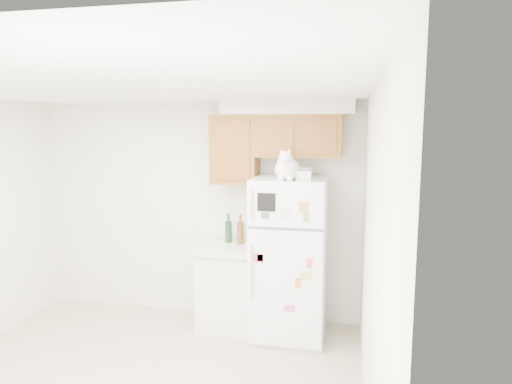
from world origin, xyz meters
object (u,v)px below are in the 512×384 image
(refrigerator, at_px, (289,258))
(cat, at_px, (287,168))
(storage_box_back, at_px, (303,172))
(bottle_amber, at_px, (240,229))
(base_counter, at_px, (229,286))
(storage_box_front, at_px, (304,175))
(bottle_green, at_px, (228,228))

(refrigerator, bearing_deg, cat, -92.07)
(refrigerator, distance_m, storage_box_back, 0.92)
(refrigerator, bearing_deg, bottle_amber, 160.57)
(base_counter, xyz_separation_m, bottle_amber, (0.11, 0.13, 0.62))
(cat, relative_size, bottle_amber, 1.36)
(base_counter, height_order, bottle_amber, bottle_amber)
(storage_box_front, distance_m, bottle_green, 1.18)
(refrigerator, height_order, bottle_amber, refrigerator)
(refrigerator, bearing_deg, storage_box_front, -46.72)
(base_counter, distance_m, bottle_amber, 0.65)
(base_counter, bearing_deg, storage_box_front, -15.70)
(cat, bearing_deg, storage_box_back, 71.67)
(cat, relative_size, bottle_green, 1.38)
(base_counter, distance_m, cat, 1.54)
(bottle_green, relative_size, bottle_amber, 0.99)
(storage_box_back, height_order, storage_box_front, storage_box_back)
(storage_box_front, bearing_deg, refrigerator, 132.77)
(storage_box_back, distance_m, bottle_amber, 0.96)
(base_counter, height_order, bottle_green, bottle_green)
(base_counter, bearing_deg, storage_box_back, 6.13)
(cat, xyz_separation_m, storage_box_front, (0.16, 0.03, -0.07))
(refrigerator, relative_size, storage_box_back, 9.44)
(cat, bearing_deg, base_counter, 158.74)
(base_counter, distance_m, storage_box_front, 1.55)
(refrigerator, relative_size, cat, 3.76)
(refrigerator, relative_size, bottle_green, 5.17)
(storage_box_front, distance_m, bottle_amber, 1.05)
(storage_box_back, distance_m, bottle_green, 1.08)
(base_counter, distance_m, bottle_green, 0.65)
(base_counter, height_order, storage_box_front, storage_box_front)
(storage_box_front, bearing_deg, bottle_amber, 152.87)
(bottle_green, bearing_deg, base_counter, -76.15)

